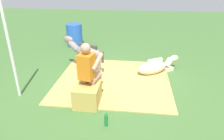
{
  "coord_description": "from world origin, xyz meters",
  "views": [
    {
      "loc": [
        -4.51,
        -0.59,
        2.51
      ],
      "look_at": [
        -0.27,
        -0.08,
        0.55
      ],
      "focal_mm": 33.44,
      "sensor_mm": 36.0,
      "label": 1
    }
  ],
  "objects_px": {
    "person_seated": "(89,70)",
    "pony_lying": "(155,67)",
    "hay_bale": "(87,94)",
    "tent_pole_left": "(9,45)",
    "soda_bottle": "(106,119)",
    "pony_standing": "(86,52)",
    "water_barrel": "(74,35)"
  },
  "relations": [
    {
      "from": "person_seated",
      "to": "pony_standing",
      "type": "bearing_deg",
      "value": 16.56
    },
    {
      "from": "pony_standing",
      "to": "tent_pole_left",
      "type": "xyz_separation_m",
      "value": [
        -1.48,
        1.21,
        0.62
      ]
    },
    {
      "from": "pony_lying",
      "to": "soda_bottle",
      "type": "xyz_separation_m",
      "value": [
        -2.38,
        1.02,
        -0.05
      ]
    },
    {
      "from": "water_barrel",
      "to": "pony_lying",
      "type": "bearing_deg",
      "value": -126.15
    },
    {
      "from": "hay_bale",
      "to": "water_barrel",
      "type": "relative_size",
      "value": 0.75
    },
    {
      "from": "hay_bale",
      "to": "pony_lying",
      "type": "bearing_deg",
      "value": -41.62
    },
    {
      "from": "pony_standing",
      "to": "soda_bottle",
      "type": "bearing_deg",
      "value": -158.4
    },
    {
      "from": "hay_bale",
      "to": "pony_standing",
      "type": "height_order",
      "value": "pony_standing"
    },
    {
      "from": "pony_lying",
      "to": "soda_bottle",
      "type": "distance_m",
      "value": 2.59
    },
    {
      "from": "pony_standing",
      "to": "person_seated",
      "type": "bearing_deg",
      "value": -163.44
    },
    {
      "from": "hay_bale",
      "to": "person_seated",
      "type": "distance_m",
      "value": 0.53
    },
    {
      "from": "pony_standing",
      "to": "tent_pole_left",
      "type": "distance_m",
      "value": 2.0
    },
    {
      "from": "pony_lying",
      "to": "water_barrel",
      "type": "distance_m",
      "value": 3.59
    },
    {
      "from": "pony_standing",
      "to": "pony_lying",
      "type": "height_order",
      "value": "pony_standing"
    },
    {
      "from": "pony_lying",
      "to": "tent_pole_left",
      "type": "relative_size",
      "value": 0.53
    },
    {
      "from": "hay_bale",
      "to": "water_barrel",
      "type": "distance_m",
      "value": 4.07
    },
    {
      "from": "tent_pole_left",
      "to": "soda_bottle",
      "type": "bearing_deg",
      "value": -110.74
    },
    {
      "from": "hay_bale",
      "to": "tent_pole_left",
      "type": "height_order",
      "value": "tent_pole_left"
    },
    {
      "from": "person_seated",
      "to": "water_barrel",
      "type": "distance_m",
      "value": 3.93
    },
    {
      "from": "person_seated",
      "to": "pony_lying",
      "type": "bearing_deg",
      "value": -43.99
    },
    {
      "from": "pony_standing",
      "to": "hay_bale",
      "type": "bearing_deg",
      "value": -165.76
    },
    {
      "from": "pony_lying",
      "to": "water_barrel",
      "type": "bearing_deg",
      "value": 53.85
    },
    {
      "from": "hay_bale",
      "to": "soda_bottle",
      "type": "xyz_separation_m",
      "value": [
        -0.67,
        -0.49,
        -0.08
      ]
    },
    {
      "from": "hay_bale",
      "to": "tent_pole_left",
      "type": "distance_m",
      "value": 1.89
    },
    {
      "from": "soda_bottle",
      "to": "tent_pole_left",
      "type": "relative_size",
      "value": 0.12
    },
    {
      "from": "hay_bale",
      "to": "pony_lying",
      "type": "distance_m",
      "value": 2.29
    },
    {
      "from": "person_seated",
      "to": "tent_pole_left",
      "type": "distance_m",
      "value": 1.7
    },
    {
      "from": "pony_standing",
      "to": "water_barrel",
      "type": "xyz_separation_m",
      "value": [
        2.22,
        0.97,
        -0.15
      ]
    },
    {
      "from": "soda_bottle",
      "to": "pony_standing",
      "type": "bearing_deg",
      "value": 21.6
    },
    {
      "from": "pony_standing",
      "to": "tent_pole_left",
      "type": "height_order",
      "value": "tent_pole_left"
    },
    {
      "from": "person_seated",
      "to": "water_barrel",
      "type": "relative_size",
      "value": 1.56
    },
    {
      "from": "person_seated",
      "to": "pony_lying",
      "type": "height_order",
      "value": "person_seated"
    }
  ]
}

